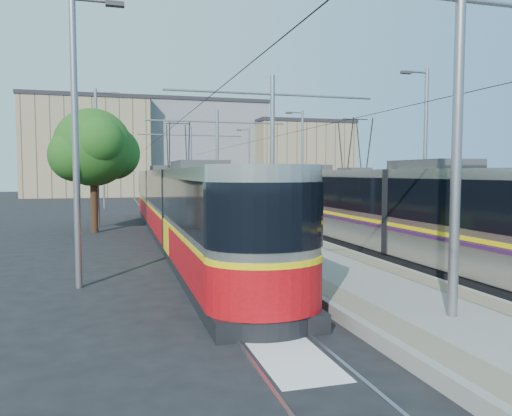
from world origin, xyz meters
name	(u,v)px	position (x,y,z in m)	size (l,w,h in m)	color
ground	(359,287)	(0.00, 0.00, 0.00)	(160.00, 160.00, 0.00)	black
platform	(227,223)	(0.00, 17.00, 0.15)	(4.00, 50.00, 0.30)	gray
tactile_strip_left	(204,221)	(-1.45, 17.00, 0.30)	(0.70, 50.00, 0.01)	gray
tactile_strip_right	(250,220)	(1.45, 17.00, 0.30)	(0.70, 50.00, 0.01)	gray
rails	(227,225)	(0.00, 17.00, 0.02)	(8.71, 70.00, 0.03)	gray
track_arrow	(266,330)	(-3.60, -3.00, 0.01)	(1.20, 5.00, 0.01)	silver
tram_left	(179,204)	(-3.60, 11.44, 1.71)	(2.43, 30.45, 5.50)	black
tram_right	(354,203)	(3.60, 7.47, 1.86)	(2.43, 28.12, 5.50)	black
catenary	(238,148)	(0.00, 14.15, 4.52)	(9.20, 70.00, 7.00)	gray
street_lamps	(214,158)	(0.00, 21.00, 4.18)	(15.18, 38.22, 8.00)	gray
shelter	(234,198)	(0.21, 16.24, 1.67)	(1.13, 1.38, 2.62)	black
tree	(98,149)	(-7.33, 15.53, 4.43)	(4.51, 4.17, 6.55)	#382314
building_left	(88,148)	(-10.00, 60.00, 6.63)	(16.32, 12.24, 13.24)	gray
building_centre	(200,149)	(6.00, 64.00, 6.86)	(18.36, 14.28, 13.71)	gray
building_right	(299,158)	(20.00, 58.00, 5.40)	(14.28, 10.20, 10.78)	gray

